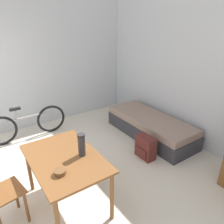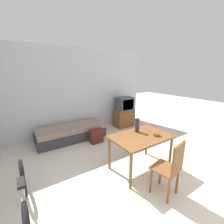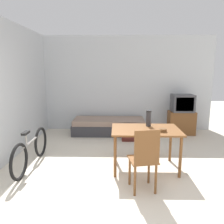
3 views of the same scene
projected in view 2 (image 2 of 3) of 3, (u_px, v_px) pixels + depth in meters
The scene contains 9 objects.
wall_back at pixel (73, 92), 4.75m from camera, with size 5.33×0.06×2.70m.
daybed at pixel (71, 133), 4.48m from camera, with size 1.98×0.78×0.43m.
tv at pixel (124, 112), 5.47m from camera, with size 0.69×0.47×1.10m.
dining_table at pixel (141, 140), 2.99m from camera, with size 1.18×0.79×0.74m.
wooden_chair at pixel (171, 167), 2.32m from camera, with size 0.45×0.45×0.96m.
bicycle at pixel (25, 198), 2.01m from camera, with size 0.08×1.59×0.71m.
thermos_flask at pixel (137, 125), 3.13m from camera, with size 0.09×0.09×0.29m.
mate_bowl at pixel (157, 134), 2.97m from camera, with size 0.13×0.13×0.05m.
backpack at pixel (96, 136), 4.26m from camera, with size 0.36×0.22×0.41m.
Camera 2 is at (-1.56, -0.70, 1.96)m, focal length 24.00 mm.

